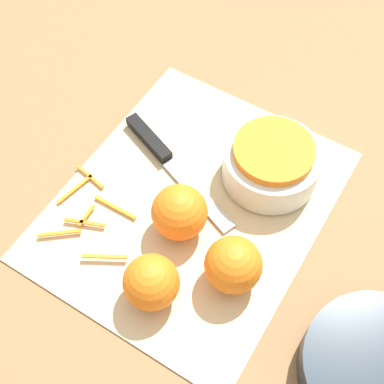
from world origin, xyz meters
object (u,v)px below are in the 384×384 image
bowl_dark (377,370)px  bowl_speckled (272,162)px  knife (160,150)px  orange_back (233,265)px  orange_left (179,212)px  orange_right (151,282)px

bowl_dark → bowl_speckled: bearing=-128.6°
bowl_dark → knife: (-0.15, -0.42, -0.01)m
orange_back → bowl_speckled: bearing=-169.1°
bowl_speckled → bowl_dark: size_ratio=0.77×
orange_left → orange_back: 0.11m
orange_left → orange_right: orange_left is taller
orange_right → orange_back: orange_back is taller
bowl_dark → orange_back: 0.22m
knife → orange_left: orange_left is taller
orange_right → bowl_speckled: bearing=170.1°
orange_right → orange_back: size_ratio=0.96×
knife → orange_back: bearing=-10.6°
bowl_speckled → orange_right: size_ratio=1.94×
bowl_speckled → orange_left: 0.16m
bowl_dark → orange_back: bearing=-95.5°
knife → orange_left: size_ratio=3.06×
knife → orange_back: (0.12, 0.20, 0.03)m
orange_left → orange_right: size_ratio=1.06×
orange_left → orange_back: bearing=73.9°
knife → bowl_speckled: bearing=39.0°
bowl_dark → knife: 0.44m
bowl_speckled → knife: 0.18m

